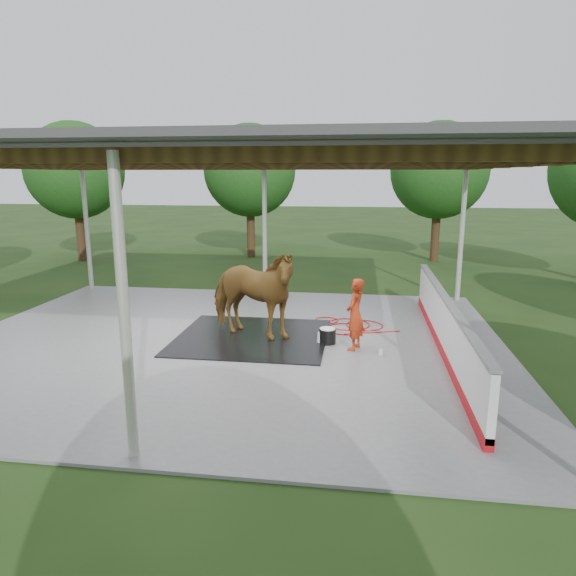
# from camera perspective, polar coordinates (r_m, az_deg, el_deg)

# --- Properties ---
(ground) EXTENTS (100.00, 100.00, 0.00)m
(ground) POSITION_cam_1_polar(r_m,az_deg,el_deg) (11.39, -6.86, -6.17)
(ground) COLOR #1E3814
(concrete_slab) EXTENTS (12.00, 10.00, 0.05)m
(concrete_slab) POSITION_cam_1_polar(r_m,az_deg,el_deg) (11.38, -6.86, -6.05)
(concrete_slab) COLOR slate
(concrete_slab) RESTS_ON ground
(pavilion_structure) EXTENTS (12.60, 10.60, 4.05)m
(pavilion_structure) POSITION_cam_1_polar(r_m,az_deg,el_deg) (10.80, -7.42, 14.19)
(pavilion_structure) COLOR beige
(pavilion_structure) RESTS_ON ground
(dasher_board) EXTENTS (0.16, 8.00, 1.15)m
(dasher_board) POSITION_cam_1_polar(r_m,az_deg,el_deg) (10.99, 16.98, -4.09)
(dasher_board) COLOR #AE0E15
(dasher_board) RESTS_ON concrete_slab
(tree_belt) EXTENTS (28.00, 28.00, 5.80)m
(tree_belt) POSITION_cam_1_polar(r_m,az_deg,el_deg) (11.60, -4.72, 13.25)
(tree_belt) COLOR #382314
(tree_belt) RESTS_ON ground
(rubber_mat) EXTENTS (3.33, 3.12, 0.02)m
(rubber_mat) POSITION_cam_1_polar(r_m,az_deg,el_deg) (11.60, -4.03, -5.44)
(rubber_mat) COLOR black
(rubber_mat) RESTS_ON concrete_slab
(horse) EXTENTS (2.59, 1.85, 1.99)m
(horse) POSITION_cam_1_polar(r_m,az_deg,el_deg) (11.33, -4.10, -0.58)
(horse) COLOR brown
(horse) RESTS_ON rubber_mat
(handler) EXTENTS (0.51, 0.63, 1.51)m
(handler) POSITION_cam_1_polar(r_m,az_deg,el_deg) (10.69, 7.46, -2.93)
(handler) COLOR #A92F12
(handler) RESTS_ON concrete_slab
(wash_bucket) EXTENTS (0.36, 0.36, 0.34)m
(wash_bucket) POSITION_cam_1_polar(r_m,az_deg,el_deg) (11.17, 4.40, -5.30)
(wash_bucket) COLOR black
(wash_bucket) RESTS_ON concrete_slab
(soap_bottle_a) EXTENTS (0.15, 0.15, 0.34)m
(soap_bottle_a) POSITION_cam_1_polar(r_m,az_deg,el_deg) (11.16, 3.58, -5.30)
(soap_bottle_a) COLOR silver
(soap_bottle_a) RESTS_ON concrete_slab
(soap_bottle_b) EXTENTS (0.09, 0.09, 0.17)m
(soap_bottle_b) POSITION_cam_1_polar(r_m,az_deg,el_deg) (10.62, 10.30, -6.91)
(soap_bottle_b) COLOR #338CD8
(soap_bottle_b) RESTS_ON concrete_slab
(hose_coil) EXTENTS (2.06, 1.44, 0.02)m
(hose_coil) POSITION_cam_1_polar(r_m,az_deg,el_deg) (12.51, 6.83, -4.15)
(hose_coil) COLOR red
(hose_coil) RESTS_ON concrete_slab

